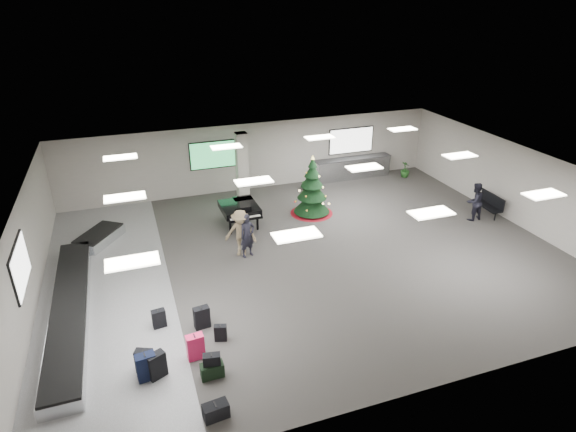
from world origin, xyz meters
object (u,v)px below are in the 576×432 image
object	(u,v)px
pink_suitcase	(195,347)
service_counter	(352,168)
baggage_carousel	(77,292)
traveler_a	(247,235)
traveler_b	(241,233)
bench	(489,203)
potted_plant_right	(405,169)
grand_piano	(240,209)
traveler_bench	(475,202)
christmas_tree	(312,194)
potted_plant_left	(307,181)

from	to	relation	value
pink_suitcase	service_counter	bearing A→B (deg)	42.62
baggage_carousel	service_counter	size ratio (longest dim) A/B	2.40
traveler_a	traveler_b	size ratio (longest dim) A/B	0.94
service_counter	traveler_b	bearing A→B (deg)	-141.64
traveler_a	traveler_b	world-z (taller)	traveler_b
bench	baggage_carousel	bearing A→B (deg)	-174.30
traveler_a	baggage_carousel	bearing A→B (deg)	168.06
service_counter	potted_plant_right	bearing A→B (deg)	-16.20
pink_suitcase	traveler_b	distance (m)	5.51
grand_piano	bench	bearing A→B (deg)	-14.18
grand_piano	traveler_b	distance (m)	2.40
bench	potted_plant_right	xyz separation A→B (m)	(-0.90, 5.17, -0.11)
traveler_bench	traveler_b	bearing A→B (deg)	-7.49
christmas_tree	potted_plant_left	distance (m)	2.73
potted_plant_right	christmas_tree	bearing A→B (deg)	-157.77
traveler_a	potted_plant_right	bearing A→B (deg)	8.26
service_counter	grand_piano	distance (m)	7.59
pink_suitcase	traveler_a	distance (m)	5.46
christmas_tree	traveler_bench	xyz separation A→B (m)	(6.12, -2.83, -0.08)
traveler_a	traveler_bench	distance (m)	9.67
service_counter	baggage_carousel	bearing A→B (deg)	-152.33
grand_piano	bench	distance (m)	10.60
baggage_carousel	traveler_bench	size ratio (longest dim) A/B	5.94
grand_piano	potted_plant_right	distance (m)	9.78
service_counter	pink_suitcase	bearing A→B (deg)	-132.53
grand_piano	service_counter	bearing A→B (deg)	26.42
service_counter	pink_suitcase	xyz separation A→B (m)	(-9.79, -10.68, -0.19)
potted_plant_right	pink_suitcase	bearing A→B (deg)	-141.43
baggage_carousel	service_counter	distance (m)	14.50
traveler_a	potted_plant_right	distance (m)	11.05
service_counter	potted_plant_left	size ratio (longest dim) A/B	4.44
traveler_b	traveler_bench	size ratio (longest dim) A/B	1.08
service_counter	traveler_bench	distance (m)	6.64
traveler_b	potted_plant_right	bearing A→B (deg)	52.98
service_counter	potted_plant_left	xyz separation A→B (m)	(-2.77, -0.72, -0.09)
potted_plant_right	grand_piano	bearing A→B (deg)	-164.03
baggage_carousel	grand_piano	world-z (taller)	grand_piano
bench	pink_suitcase	bearing A→B (deg)	-157.51
christmas_tree	traveler_b	size ratio (longest dim) A/B	1.49
pink_suitcase	traveler_a	bearing A→B (deg)	55.58
traveler_a	potted_plant_left	distance (m)	6.80
potted_plant_left	potted_plant_right	bearing A→B (deg)	-0.49
baggage_carousel	traveler_bench	distance (m)	15.43
bench	potted_plant_left	size ratio (longest dim) A/B	1.62
christmas_tree	traveler_bench	bearing A→B (deg)	-24.80
bench	potted_plant_right	distance (m)	5.25
traveler_a	potted_plant_left	xyz separation A→B (m)	(4.34, 5.23, -0.37)
traveler_bench	potted_plant_left	xyz separation A→B (m)	(-5.33, 5.40, -0.36)
pink_suitcase	christmas_tree	distance (m)	9.68
potted_plant_left	potted_plant_right	size ratio (longest dim) A/B	1.11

